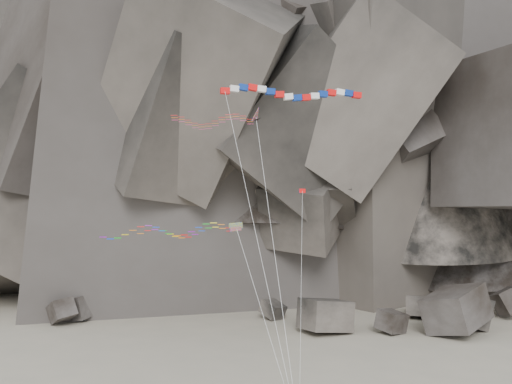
# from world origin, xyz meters

# --- Properties ---
(headland) EXTENTS (110.00, 70.00, 84.00)m
(headland) POSITION_xyz_m (0.00, 70.00, 42.00)
(headland) COLOR #5A514A
(headland) RESTS_ON ground
(boulder_field) EXTENTS (68.59, 18.62, 6.81)m
(boulder_field) POSITION_xyz_m (18.77, 31.58, 1.90)
(boulder_field) COLOR #47423F
(boulder_field) RESTS_ON ground
(delta_kite) EXTENTS (11.44, 11.96, 24.04)m
(delta_kite) POSITION_xyz_m (-2.00, 3.40, 24.23)
(delta_kite) COLOR red
(delta_kite) RESTS_ON ground
(banner_kite) EXTENTS (13.14, 16.12, 26.38)m
(banner_kite) POSITION_xyz_m (5.30, 6.26, 27.05)
(banner_kite) COLOR red
(banner_kite) RESTS_ON ground
(parafoil_kite) EXTENTS (17.18, 10.47, 13.91)m
(parafoil_kite) POSITION_xyz_m (-5.68, 2.06, 14.56)
(parafoil_kite) COLOR #CBD20B
(parafoil_kite) RESTS_ON ground
(pennant_kite) EXTENTS (0.66, 7.66, 16.71)m
(pennant_kite) POSITION_xyz_m (5.96, -1.52, 14.44)
(pennant_kite) COLOR red
(pennant_kite) RESTS_ON ground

